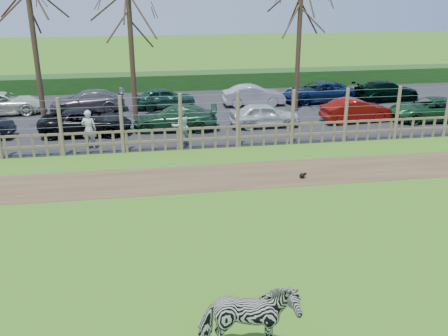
{
  "coord_description": "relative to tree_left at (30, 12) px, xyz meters",
  "views": [
    {
      "loc": [
        -1.49,
        -12.86,
        6.88
      ],
      "look_at": [
        1.0,
        2.5,
        1.1
      ],
      "focal_mm": 40.0,
      "sensor_mm": 36.0,
      "label": 1
    }
  ],
  "objects": [
    {
      "name": "ground",
      "position": [
        6.5,
        -12.5,
        -5.62
      ],
      "size": [
        120.0,
        120.0,
        0.0
      ],
      "primitive_type": "plane",
      "color": "olive",
      "rests_on": "ground"
    },
    {
      "name": "dirt_strip",
      "position": [
        6.5,
        -8.0,
        -5.61
      ],
      "size": [
        34.0,
        2.8,
        0.01
      ],
      "primitive_type": "cube",
      "color": "brown",
      "rests_on": "ground"
    },
    {
      "name": "asphalt",
      "position": [
        6.5,
        2.0,
        -5.6
      ],
      "size": [
        44.0,
        13.0,
        0.04
      ],
      "primitive_type": "cube",
      "color": "#232326",
      "rests_on": "ground"
    },
    {
      "name": "hedge",
      "position": [
        6.5,
        9.0,
        -5.07
      ],
      "size": [
        46.0,
        2.0,
        1.1
      ],
      "primitive_type": "cube",
      "color": "#1E4716",
      "rests_on": "ground"
    },
    {
      "name": "fence",
      "position": [
        6.5,
        -4.5,
        -4.81
      ],
      "size": [
        30.16,
        0.16,
        2.5
      ],
      "color": "brown",
      "rests_on": "ground"
    },
    {
      "name": "tree_left",
      "position": [
        0.0,
        0.0,
        0.0
      ],
      "size": [
        4.8,
        4.8,
        7.88
      ],
      "color": "#3D2B1E",
      "rests_on": "ground"
    },
    {
      "name": "tree_mid",
      "position": [
        4.5,
        1.0,
        -0.75
      ],
      "size": [
        4.8,
        4.8,
        6.83
      ],
      "color": "#3D2B1E",
      "rests_on": "ground"
    },
    {
      "name": "tree_right",
      "position": [
        13.5,
        1.5,
        -0.37
      ],
      "size": [
        4.8,
        4.8,
        7.35
      ],
      "color": "#3D2B1E",
      "rests_on": "ground"
    },
    {
      "name": "zebra",
      "position": [
        6.73,
        -17.63,
        -4.81
      ],
      "size": [
        1.95,
        0.97,
        1.61
      ],
      "primitive_type": "imported",
      "rotation": [
        0.0,
        0.0,
        1.52
      ],
      "color": "gray",
      "rests_on": "ground"
    },
    {
      "name": "visitor_a",
      "position": [
        2.55,
        -3.77,
        -4.71
      ],
      "size": [
        0.68,
        0.49,
        1.72
      ],
      "primitive_type": "imported",
      "rotation": [
        0.0,
        0.0,
        3.01
      ],
      "color": "beige",
      "rests_on": "asphalt"
    },
    {
      "name": "visitor_b",
      "position": [
        6.55,
        -3.85,
        -4.71
      ],
      "size": [
        0.98,
        0.85,
        1.72
      ],
      "primitive_type": "imported",
      "rotation": [
        0.0,
        0.0,
        3.4
      ],
      "color": "silver",
      "rests_on": "asphalt"
    },
    {
      "name": "crow",
      "position": [
        10.7,
        -8.64,
        -5.51
      ],
      "size": [
        0.28,
        0.2,
        0.22
      ],
      "color": "black",
      "rests_on": "ground"
    },
    {
      "name": "car_2",
      "position": [
        2.18,
        -1.48,
        -4.98
      ],
      "size": [
        4.4,
        2.17,
        1.2
      ],
      "primitive_type": "imported",
      "rotation": [
        0.0,
        0.0,
        1.53
      ],
      "color": "black",
      "rests_on": "asphalt"
    },
    {
      "name": "car_3",
      "position": [
        6.46,
        -1.4,
        -4.98
      ],
      "size": [
        4.31,
        2.18,
        1.2
      ],
      "primitive_type": "imported",
      "rotation": [
        0.0,
        0.0,
        4.59
      ],
      "color": "#1E492A",
      "rests_on": "asphalt"
    },
    {
      "name": "car_4",
      "position": [
        10.97,
        -1.49,
        -4.98
      ],
      "size": [
        3.54,
        1.45,
        1.2
      ],
      "primitive_type": "imported",
      "rotation": [
        0.0,
        0.0,
        1.58
      ],
      "color": "silver",
      "rests_on": "asphalt"
    },
    {
      "name": "car_5",
      "position": [
        15.91,
        -1.31,
        -4.98
      ],
      "size": [
        3.74,
        1.6,
        1.2
      ],
      "primitive_type": "imported",
      "rotation": [
        0.0,
        0.0,
        1.66
      ],
      "color": "maroon",
      "rests_on": "asphalt"
    },
    {
      "name": "car_6",
      "position": [
        19.86,
        -1.71,
        -4.98
      ],
      "size": [
        4.44,
        2.26,
        1.2
      ],
      "primitive_type": "imported",
      "rotation": [
        0.0,
        0.0,
        4.65
      ],
      "color": "#174D22",
      "rests_on": "asphalt"
    },
    {
      "name": "car_8",
      "position": [
        -2.69,
        3.35,
        -4.98
      ],
      "size": [
        4.49,
        2.39,
        1.2
      ],
      "primitive_type": "imported",
      "rotation": [
        0.0,
        0.0,
        1.67
      ],
      "color": "silver",
      "rests_on": "asphalt"
    },
    {
      "name": "car_9",
      "position": [
        1.83,
        3.16,
        -4.98
      ],
      "size": [
        4.24,
        1.96,
        1.2
      ],
      "primitive_type": "imported",
      "rotation": [
        0.0,
        0.0,
        4.78
      ],
      "color": "#5E5660",
      "rests_on": "asphalt"
    },
    {
      "name": "car_10",
      "position": [
        6.17,
        3.32,
        -4.98
      ],
      "size": [
        3.68,
        1.87,
        1.2
      ],
      "primitive_type": "imported",
      "rotation": [
        0.0,
        0.0,
        1.7
      ],
      "color": "#1B4332",
      "rests_on": "asphalt"
    },
    {
      "name": "car_11",
      "position": [
        11.41,
        3.15,
        -4.98
      ],
      "size": [
        3.64,
        1.27,
        1.2
      ],
      "primitive_type": "imported",
      "rotation": [
        0.0,
        0.0,
        1.57
      ],
      "color": "#BBB3BC",
      "rests_on": "asphalt"
    },
    {
      "name": "car_12",
      "position": [
        15.51,
        3.46,
        -4.98
      ],
      "size": [
        4.46,
        2.33,
        1.2
      ],
      "primitive_type": "imported",
      "rotation": [
        0.0,
        0.0,
        4.79
      ],
      "color": "#10214A",
      "rests_on": "asphalt"
    },
    {
      "name": "car_13",
      "position": [
        19.81,
        3.15,
        -4.98
      ],
      "size": [
        4.3,
        2.14,
        1.2
      ],
      "primitive_type": "imported",
      "rotation": [
        0.0,
        0.0,
        1.68
      ],
      "color": "black",
      "rests_on": "asphalt"
    }
  ]
}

